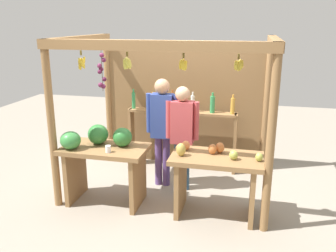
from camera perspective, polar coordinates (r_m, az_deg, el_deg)
name	(u,v)px	position (r m, az deg, el deg)	size (l,w,h in m)	color
ground_plane	(171,185)	(5.63, 0.45, -9.26)	(12.00, 12.00, 0.00)	gray
market_stall	(177,96)	(5.59, 1.38, 4.77)	(2.85, 2.01, 2.22)	olive
fruit_counter_left	(102,154)	(4.97, -10.30, -4.41)	(1.15, 0.64, 1.07)	olive
fruit_counter_right	(216,172)	(4.64, 7.50, -7.25)	(1.15, 0.64, 0.97)	olive
bottle_shelf_unit	(182,124)	(6.00, 2.29, 0.36)	(1.82, 0.22, 1.35)	olive
vendor_man	(162,123)	(5.31, -0.92, 0.49)	(0.48, 0.22, 1.63)	#583D77
vendor_woman	(182,130)	(5.19, 2.25, -0.57)	(0.48, 0.21, 1.55)	#2D4C69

